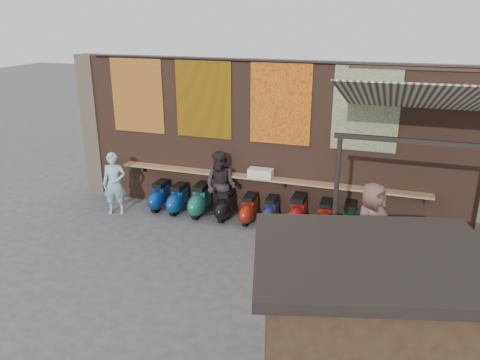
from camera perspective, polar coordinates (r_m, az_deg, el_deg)
The scene contains 31 objects.
ground at distance 10.25m, azimuth -0.57°, elevation -9.76°, with size 70.00×70.00×0.00m, color #474749.
brick_wall at distance 11.91m, azimuth 3.65°, elevation 4.83°, with size 10.00×0.40×4.00m, color brown.
pier_left at distance 14.12m, azimuth -17.31°, elevation 6.31°, with size 0.50×0.50×4.00m, color #4C4238.
eating_counter at distance 11.83m, azimuth 3.09°, elevation 0.18°, with size 8.00×0.32×0.05m, color #9E7A51.
shelf_box at distance 11.79m, azimuth 2.53°, elevation 0.83°, with size 0.62×0.32×0.23m, color white.
tapestry_redgold at distance 12.89m, azimuth -12.42°, elevation 10.08°, with size 1.50×0.02×2.00m, color maroon.
tapestry_sun at distance 12.04m, azimuth -4.48°, elevation 9.83°, with size 1.50×0.02×2.00m, color orange.
tapestry_orange at distance 11.42m, azimuth 4.94°, elevation 9.29°, with size 1.50×0.02×2.00m, color orange.
tapestry_multi at distance 11.13m, azimuth 15.10°, elevation 8.43°, with size 1.50×0.02×2.00m, color #2B439F.
hang_rail at distance 11.35m, azimuth 3.56°, elevation 14.26°, with size 0.06×0.06×9.50m, color black.
scooter_stool_0 at distance 12.83m, azimuth -9.72°, elevation -1.92°, with size 0.36×0.81×0.77m, color navy, non-canonical shape.
scooter_stool_1 at distance 12.56m, azimuth -7.56°, elevation -2.31°, with size 0.36×0.80×0.76m, color navy, non-canonical shape.
scooter_stool_2 at distance 12.30m, azimuth -4.86°, elevation -2.48°, with size 0.40×0.89×0.84m, color #1A6A5A, non-canonical shape.
scooter_stool_3 at distance 12.06m, azimuth -1.80°, elevation -3.13°, with size 0.35×0.79×0.75m, color black, non-canonical shape.
scooter_stool_4 at distance 11.86m, azimuth 1.10°, elevation -3.57°, with size 0.34×0.76×0.73m, color maroon, non-canonical shape.
scooter_stool_5 at distance 11.79m, azimuth 3.77°, elevation -3.82°, with size 0.33×0.74×0.71m, color navy, non-canonical shape.
scooter_stool_6 at distance 11.58m, azimuth 7.03°, elevation -3.98°, with size 0.40×0.89×0.85m, color maroon, non-canonical shape.
scooter_stool_7 at distance 11.52m, azimuth 10.30°, elevation -4.47°, with size 0.37×0.82×0.78m, color #B7190E, non-canonical shape.
scooter_stool_8 at distance 11.46m, azimuth 13.16°, elevation -4.76°, with size 0.38×0.84×0.80m, color #0B5221, non-canonical shape.
diner_left at distance 12.68m, azimuth -15.05°, elevation -0.42°, with size 0.61×0.40×1.66m, color #93C5D6.
diner_right at distance 11.92m, azimuth -2.36°, elevation -0.71°, with size 0.87×0.68×1.79m, color #2C2227.
shopper_navy at distance 10.17m, azimuth 15.69°, elevation -5.62°, with size 0.96×0.40×1.64m, color #152130.
shopper_tan at distance 10.03m, azimuth 15.63°, elevation -5.34°, with size 0.90×0.59×1.85m, color brown.
market_stall at distance 6.00m, azimuth 14.86°, elevation -20.15°, with size 2.30×1.72×2.49m, color black.
stall_roof at distance 5.28m, azimuth 16.09°, elevation -9.13°, with size 2.57×1.98×0.12m, color black.
stall_sign at distance 6.40m, azimuth 13.77°, elevation -11.19°, with size 1.20×0.04×0.50m, color gold.
stall_shelf at distance 6.89m, azimuth 13.15°, elevation -17.62°, with size 1.91×0.10×0.06m, color #473321.
awning_canvas at distance 9.48m, azimuth 22.00°, elevation 9.24°, with size 3.20×3.40×0.03m, color beige.
awning_ledger at distance 11.00m, azimuth 21.92°, elevation 12.61°, with size 3.30×0.08×0.12m, color #33261C.
awning_header at distance 8.10m, azimuth 22.02°, elevation 4.27°, with size 3.00×0.08×0.08m, color black.
awning_post_left at distance 8.62m, azimuth 11.42°, elevation -4.59°, with size 0.09×0.09×3.10m, color black.
Camera 1 is at (2.93, -8.45, 5.01)m, focal length 35.00 mm.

